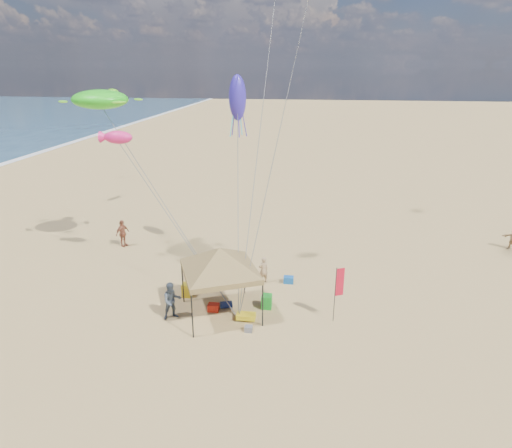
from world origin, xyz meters
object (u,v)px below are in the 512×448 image
object	(u,v)px
chair_yellow	(187,290)
person_far_a	(123,233)
person_near_b	(172,301)
chair_green	(267,301)
canopy_tent	(219,250)
beach_cart	(246,316)
feather_flag	(339,285)
person_near_a	(263,270)
cooler_blue	(289,280)
person_near_c	(202,269)
cooler_red	(213,307)

from	to	relation	value
chair_yellow	person_far_a	xyz separation A→B (m)	(-6.12, 5.89, 0.57)
person_near_b	chair_green	bearing A→B (deg)	-12.89
canopy_tent	beach_cart	bearing A→B (deg)	-17.70
chair_green	person_far_a	xyz separation A→B (m)	(-10.38, 6.50, 0.57)
feather_flag	person_near_a	distance (m)	5.25
chair_green	person_near_b	distance (m)	4.65
canopy_tent	chair_green	world-z (taller)	canopy_tent
chair_yellow	canopy_tent	bearing A→B (deg)	-33.76
cooler_blue	chair_yellow	distance (m)	5.61
feather_flag	chair_green	xyz separation A→B (m)	(-3.41, 0.69, -1.53)
person_near_b	person_near_c	world-z (taller)	person_near_c
person_near_a	feather_flag	bearing A→B (deg)	107.86
canopy_tent	person_near_c	bearing A→B (deg)	120.69
canopy_tent	cooler_blue	bearing A→B (deg)	49.65
chair_green	person_near_b	bearing A→B (deg)	-160.62
chair_yellow	person_near_a	world-z (taller)	person_near_a
canopy_tent	cooler_red	size ratio (longest dim) A/B	11.03
chair_yellow	person_near_b	distance (m)	2.21
cooler_blue	feather_flag	bearing A→B (deg)	-54.31
cooler_blue	beach_cart	size ratio (longest dim) A/B	0.60
person_near_a	beach_cart	bearing A→B (deg)	53.19
cooler_blue	canopy_tent	bearing A→B (deg)	-130.35
chair_yellow	person_far_a	world-z (taller)	person_far_a
chair_green	person_near_c	world-z (taller)	person_near_c
canopy_tent	chair_yellow	distance (m)	3.94
canopy_tent	person_far_a	world-z (taller)	canopy_tent
cooler_red	cooler_blue	distance (m)	4.89
cooler_blue	chair_green	bearing A→B (deg)	-108.14
chair_green	beach_cart	bearing A→B (deg)	-124.59
chair_yellow	person_near_b	xyz separation A→B (m)	(-0.09, -2.13, 0.58)
chair_yellow	beach_cart	size ratio (longest dim) A/B	0.78
chair_yellow	person_near_a	distance (m)	4.31
beach_cart	chair_yellow	bearing A→B (deg)	151.80
person_near_b	person_far_a	xyz separation A→B (m)	(-6.04, 8.03, -0.01)
feather_flag	chair_green	distance (m)	3.80
cooler_red	cooler_blue	xyz separation A→B (m)	(3.48, 3.44, 0.00)
beach_cart	person_near_b	size ratio (longest dim) A/B	0.48
cooler_blue	person_far_a	size ratio (longest dim) A/B	0.29
beach_cart	person_far_a	size ratio (longest dim) A/B	0.49
person_far_a	feather_flag	bearing A→B (deg)	-94.52
chair_yellow	person_near_c	world-z (taller)	person_near_c
canopy_tent	cooler_red	distance (m)	3.19
cooler_red	cooler_blue	world-z (taller)	same
beach_cart	chair_green	bearing A→B (deg)	55.41
feather_flag	chair_green	size ratio (longest dim) A/B	3.99
cooler_blue	person_near_a	world-z (taller)	person_near_a
person_near_c	person_far_a	xyz separation A→B (m)	(-6.61, 4.56, -0.01)
canopy_tent	beach_cart	size ratio (longest dim) A/B	6.62
feather_flag	person_near_b	bearing A→B (deg)	-173.85
cooler_red	person_near_b	world-z (taller)	person_near_b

